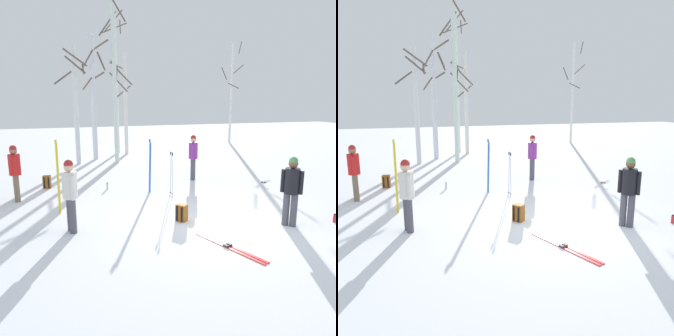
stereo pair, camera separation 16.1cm
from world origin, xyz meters
TOP-DOWN VIEW (x-y plane):
  - ground_plane at (0.00, 0.00)m, footprint 60.00×60.00m
  - person_0 at (-3.39, 0.48)m, footprint 0.34×0.50m
  - person_1 at (-4.91, 3.43)m, footprint 0.34×0.51m
  - person_2 at (1.21, 4.40)m, footprint 0.34×0.46m
  - person_3 at (1.70, -0.72)m, footprint 0.39×0.41m
  - ski_pair_planted_0 at (-0.83, 3.10)m, footprint 0.05×0.25m
  - ski_pair_planted_1 at (-3.66, 1.93)m, footprint 0.08×0.17m
  - ski_pair_lying_0 at (-0.27, -1.37)m, footprint 0.82×1.82m
  - ski_pair_lying_1 at (3.53, 3.13)m, footprint 0.93×1.65m
  - ski_poles_0 at (-0.25, 2.61)m, footprint 0.07×0.27m
  - backpack_0 at (-0.71, 0.36)m, footprint 0.34×0.34m
  - backpack_1 at (-4.11, 4.75)m, footprint 0.28×0.31m
  - water_bottle_0 at (2.94, -0.89)m, footprint 0.08×0.08m
  - water_bottle_1 at (-2.13, 3.95)m, footprint 0.06×0.06m
  - birch_tree_1 at (-2.82, 8.90)m, footprint 1.77×1.49m
  - birch_tree_2 at (-1.94, 9.97)m, footprint 1.33×1.50m
  - birch_tree_3 at (-1.07, 8.67)m, footprint 1.23×1.30m
  - birch_tree_4 at (-0.49, 11.76)m, footprint 1.42×1.24m
  - birch_tree_5 at (-0.16, 11.13)m, footprint 1.25×1.39m
  - birch_tree_6 at (7.76, 13.83)m, footprint 1.32×1.30m

SIDE VIEW (x-z plane):
  - ground_plane at x=0.00m, z-range 0.00..0.00m
  - ski_pair_lying_0 at x=-0.27m, z-range -0.01..0.03m
  - ski_pair_lying_1 at x=3.53m, z-range -0.01..0.03m
  - water_bottle_0 at x=2.94m, z-range -0.01..0.21m
  - water_bottle_1 at x=-2.13m, z-range -0.01..0.23m
  - backpack_0 at x=-0.71m, z-range -0.01..0.43m
  - backpack_1 at x=-4.11m, z-range -0.01..0.43m
  - ski_poles_0 at x=-0.25m, z-range 0.05..1.46m
  - ski_pair_planted_0 at x=-0.83m, z-range -0.01..1.78m
  - person_0 at x=-3.39m, z-range 0.12..1.84m
  - person_1 at x=-4.91m, z-range 0.12..1.84m
  - person_2 at x=1.21m, z-range 0.12..1.84m
  - person_3 at x=1.70m, z-range 0.12..1.84m
  - ski_pair_planted_1 at x=-3.66m, z-range -0.01..2.01m
  - birch_tree_1 at x=-2.82m, z-range 0.22..5.58m
  - birch_tree_5 at x=-0.16m, z-range 0.16..5.65m
  - birch_tree_2 at x=-1.94m, z-range 0.14..6.25m
  - birch_tree_6 at x=7.76m, z-range 0.13..6.92m
  - birch_tree_3 at x=-1.07m, z-range 0.13..7.70m
  - birch_tree_4 at x=-0.49m, z-range 0.04..7.90m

